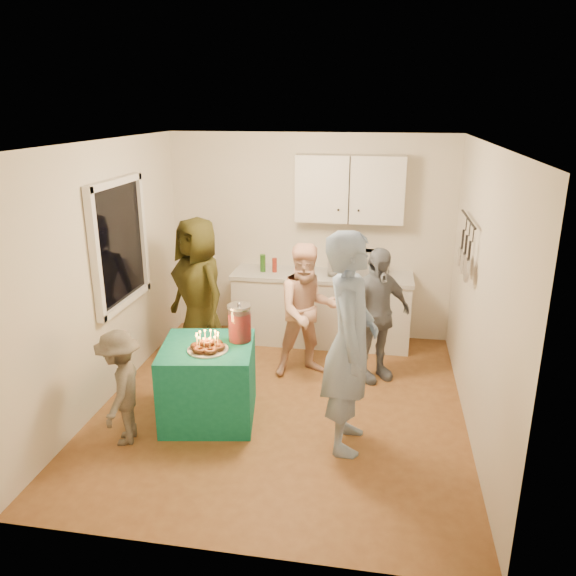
% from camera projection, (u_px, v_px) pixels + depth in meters
% --- Properties ---
extents(floor, '(4.00, 4.00, 0.00)m').
position_uv_depth(floor, '(282.00, 406.00, 5.71)').
color(floor, brown).
rests_on(floor, ground).
extents(ceiling, '(4.00, 4.00, 0.00)m').
position_uv_depth(ceiling, '(281.00, 143.00, 4.90)').
color(ceiling, white).
rests_on(ceiling, floor).
extents(back_wall, '(3.60, 3.60, 0.00)m').
position_uv_depth(back_wall, '(310.00, 237.00, 7.18)').
color(back_wall, silver).
rests_on(back_wall, floor).
extents(left_wall, '(4.00, 4.00, 0.00)m').
position_uv_depth(left_wall, '(104.00, 275.00, 5.59)').
color(left_wall, silver).
rests_on(left_wall, floor).
extents(right_wall, '(4.00, 4.00, 0.00)m').
position_uv_depth(right_wall, '(480.00, 295.00, 5.01)').
color(right_wall, silver).
rests_on(right_wall, floor).
extents(window_night, '(0.04, 1.00, 1.20)m').
position_uv_depth(window_night, '(118.00, 244.00, 5.79)').
color(window_night, black).
rests_on(window_night, left_wall).
extents(counter, '(2.20, 0.58, 0.86)m').
position_uv_depth(counter, '(321.00, 310.00, 7.13)').
color(counter, white).
rests_on(counter, floor).
extents(countertop, '(2.24, 0.62, 0.05)m').
position_uv_depth(countertop, '(322.00, 276.00, 6.99)').
color(countertop, beige).
rests_on(countertop, counter).
extents(upper_cabinet, '(1.30, 0.30, 0.80)m').
position_uv_depth(upper_cabinet, '(350.00, 189.00, 6.75)').
color(upper_cabinet, white).
rests_on(upper_cabinet, back_wall).
extents(pot_rack, '(0.12, 1.00, 0.60)m').
position_uv_depth(pot_rack, '(464.00, 243.00, 5.59)').
color(pot_rack, black).
rests_on(pot_rack, right_wall).
extents(microwave, '(0.60, 0.46, 0.31)m').
position_uv_depth(microwave, '(353.00, 263.00, 6.88)').
color(microwave, white).
rests_on(microwave, countertop).
extents(party_table, '(0.98, 0.98, 0.76)m').
position_uv_depth(party_table, '(209.00, 382.00, 5.39)').
color(party_table, '#11745A').
rests_on(party_table, floor).
extents(donut_cake, '(0.38, 0.38, 0.18)m').
position_uv_depth(donut_cake, '(208.00, 341.00, 5.15)').
color(donut_cake, '#381C0C').
rests_on(donut_cake, party_table).
extents(punch_jar, '(0.22, 0.22, 0.34)m').
position_uv_depth(punch_jar, '(240.00, 324.00, 5.34)').
color(punch_jar, '#B60E14').
rests_on(punch_jar, party_table).
extents(man_birthday, '(0.47, 0.72, 1.96)m').
position_uv_depth(man_birthday, '(350.00, 343.00, 4.78)').
color(man_birthday, '#869FC3').
rests_on(man_birthday, floor).
extents(woman_back_left, '(1.01, 0.96, 1.74)m').
position_uv_depth(woman_back_left, '(199.00, 292.00, 6.43)').
color(woman_back_left, '#4C4715').
rests_on(woman_back_left, floor).
extents(woman_back_center, '(0.90, 0.81, 1.51)m').
position_uv_depth(woman_back_center, '(308.00, 311.00, 6.18)').
color(woman_back_center, '#F39B7F').
rests_on(woman_back_center, floor).
extents(woman_back_right, '(0.93, 0.80, 1.50)m').
position_uv_depth(woman_back_right, '(375.00, 315.00, 6.07)').
color(woman_back_right, black).
rests_on(woman_back_right, floor).
extents(child_near_left, '(0.52, 0.75, 1.07)m').
position_uv_depth(child_near_left, '(121.00, 388.00, 4.96)').
color(child_near_left, '#4C453C').
rests_on(child_near_left, floor).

